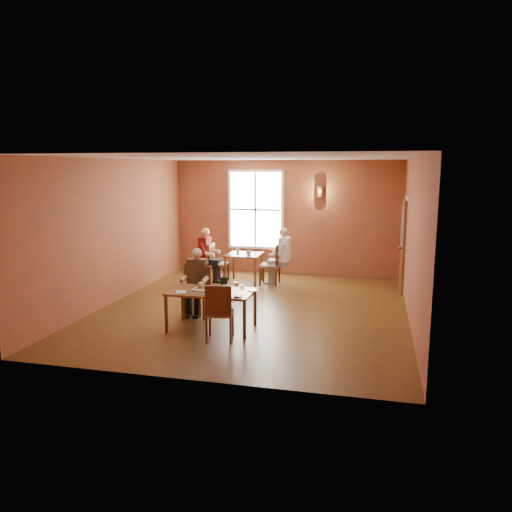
% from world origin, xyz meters
% --- Properties ---
extents(ground, '(6.00, 7.00, 0.01)m').
position_xyz_m(ground, '(0.00, 0.00, 0.00)').
color(ground, brown).
rests_on(ground, ground).
extents(wall_back, '(6.00, 0.04, 3.00)m').
position_xyz_m(wall_back, '(0.00, 3.50, 1.50)').
color(wall_back, brown).
rests_on(wall_back, ground).
extents(wall_front, '(6.00, 0.04, 3.00)m').
position_xyz_m(wall_front, '(0.00, -3.50, 1.50)').
color(wall_front, brown).
rests_on(wall_front, ground).
extents(wall_left, '(0.04, 7.00, 3.00)m').
position_xyz_m(wall_left, '(-3.00, 0.00, 1.50)').
color(wall_left, brown).
rests_on(wall_left, ground).
extents(wall_right, '(0.04, 7.00, 3.00)m').
position_xyz_m(wall_right, '(3.00, 0.00, 1.50)').
color(wall_right, brown).
rests_on(wall_right, ground).
extents(ceiling, '(6.00, 7.00, 0.04)m').
position_xyz_m(ceiling, '(0.00, 0.00, 3.00)').
color(ceiling, white).
rests_on(ceiling, wall_back).
extents(window, '(1.36, 0.10, 1.96)m').
position_xyz_m(window, '(-0.80, 3.45, 1.70)').
color(window, white).
rests_on(window, wall_back).
extents(door, '(0.12, 1.04, 2.10)m').
position_xyz_m(door, '(2.94, 2.30, 1.05)').
color(door, maroon).
rests_on(door, ground).
extents(wall_sconce, '(0.16, 0.16, 0.28)m').
position_xyz_m(wall_sconce, '(0.90, 3.40, 2.20)').
color(wall_sconce, brown).
rests_on(wall_sconce, wall_back).
extents(main_table, '(1.47, 0.83, 0.69)m').
position_xyz_m(main_table, '(-0.42, -1.39, 0.35)').
color(main_table, brown).
rests_on(main_table, ground).
extents(chair_diner_main, '(0.42, 0.42, 0.94)m').
position_xyz_m(chair_diner_main, '(-0.92, -0.74, 0.47)').
color(chair_diner_main, '#4A2C17').
rests_on(chair_diner_main, ground).
extents(diner_main, '(0.50, 0.50, 1.24)m').
position_xyz_m(diner_main, '(-0.92, -0.77, 0.62)').
color(diner_main, black).
rests_on(diner_main, ground).
extents(chair_empty, '(0.50, 0.50, 0.97)m').
position_xyz_m(chair_empty, '(-0.10, -1.90, 0.48)').
color(chair_empty, '#44260F').
rests_on(chair_empty, ground).
extents(plate_food, '(0.30, 0.30, 0.04)m').
position_xyz_m(plate_food, '(-0.63, -1.37, 0.71)').
color(plate_food, white).
rests_on(plate_food, main_table).
extents(sandwich, '(0.10, 0.10, 0.11)m').
position_xyz_m(sandwich, '(-0.62, -1.33, 0.74)').
color(sandwich, '#D3B670').
rests_on(sandwich, main_table).
extents(goblet_a, '(0.09, 0.09, 0.17)m').
position_xyz_m(goblet_a, '(0.00, -1.31, 0.78)').
color(goblet_a, white).
rests_on(goblet_a, main_table).
extents(goblet_b, '(0.10, 0.10, 0.19)m').
position_xyz_m(goblet_b, '(0.18, -1.54, 0.78)').
color(goblet_b, white).
rests_on(goblet_b, main_table).
extents(goblet_c, '(0.08, 0.08, 0.19)m').
position_xyz_m(goblet_c, '(-0.12, -1.55, 0.78)').
color(goblet_c, silver).
rests_on(goblet_c, main_table).
extents(menu_stand, '(0.13, 0.08, 0.20)m').
position_xyz_m(menu_stand, '(-0.26, -1.13, 0.79)').
color(menu_stand, black).
rests_on(menu_stand, main_table).
extents(knife, '(0.18, 0.09, 0.00)m').
position_xyz_m(knife, '(-0.48, -1.66, 0.69)').
color(knife, white).
rests_on(knife, main_table).
extents(napkin, '(0.22, 0.22, 0.01)m').
position_xyz_m(napkin, '(-0.90, -1.59, 0.69)').
color(napkin, silver).
rests_on(napkin, main_table).
extents(side_plate, '(0.21, 0.21, 0.01)m').
position_xyz_m(side_plate, '(0.28, -1.20, 0.70)').
color(side_plate, white).
rests_on(side_plate, main_table).
extents(sunglasses, '(0.14, 0.08, 0.02)m').
position_xyz_m(sunglasses, '(0.15, -1.72, 0.70)').
color(sunglasses, black).
rests_on(sunglasses, main_table).
extents(second_table, '(0.82, 0.82, 0.72)m').
position_xyz_m(second_table, '(-0.79, 2.19, 0.36)').
color(second_table, brown).
rests_on(second_table, ground).
extents(chair_diner_white, '(0.44, 0.44, 1.00)m').
position_xyz_m(chair_diner_white, '(-0.14, 2.19, 0.50)').
color(chair_diner_white, '#4C2A12').
rests_on(chair_diner_white, ground).
extents(diner_white, '(0.53, 0.53, 1.33)m').
position_xyz_m(diner_white, '(-0.11, 2.19, 0.67)').
color(diner_white, white).
rests_on(diner_white, ground).
extents(chair_diner_maroon, '(0.42, 0.42, 0.95)m').
position_xyz_m(chair_diner_maroon, '(-1.44, 2.19, 0.47)').
color(chair_diner_maroon, brown).
rests_on(chair_diner_maroon, ground).
extents(diner_maroon, '(0.52, 0.52, 1.30)m').
position_xyz_m(diner_maroon, '(-1.47, 2.19, 0.65)').
color(diner_maroon, maroon).
rests_on(diner_maroon, ground).
extents(cup_a, '(0.13, 0.13, 0.10)m').
position_xyz_m(cup_a, '(-0.65, 2.13, 0.77)').
color(cup_a, silver).
rests_on(cup_a, second_table).
extents(cup_b, '(0.13, 0.13, 0.09)m').
position_xyz_m(cup_b, '(-0.98, 2.34, 0.77)').
color(cup_b, white).
rests_on(cup_b, second_table).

